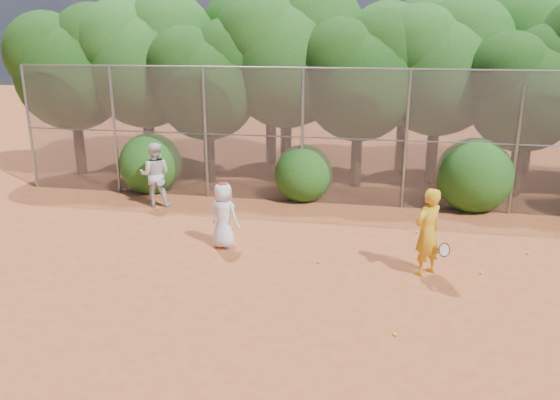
# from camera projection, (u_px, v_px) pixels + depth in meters

# --- Properties ---
(ground) EXTENTS (80.00, 80.00, 0.00)m
(ground) POSITION_uv_depth(u_px,v_px,m) (305.00, 291.00, 10.90)
(ground) COLOR #A84D26
(ground) RESTS_ON ground
(fence_back) EXTENTS (20.05, 0.09, 4.03)m
(fence_back) POSITION_uv_depth(u_px,v_px,m) (332.00, 136.00, 15.96)
(fence_back) COLOR gray
(fence_back) RESTS_ON ground
(tree_0) EXTENTS (4.38, 3.81, 6.00)m
(tree_0) POSITION_uv_depth(u_px,v_px,m) (73.00, 64.00, 19.02)
(tree_0) COLOR black
(tree_0) RESTS_ON ground
(tree_1) EXTENTS (4.64, 4.03, 6.35)m
(tree_1) POSITION_uv_depth(u_px,v_px,m) (145.00, 57.00, 18.97)
(tree_1) COLOR black
(tree_1) RESTS_ON ground
(tree_2) EXTENTS (3.99, 3.47, 5.47)m
(tree_2) POSITION_uv_depth(u_px,v_px,m) (208.00, 76.00, 18.02)
(tree_2) COLOR black
(tree_2) RESTS_ON ground
(tree_3) EXTENTS (4.89, 4.26, 6.70)m
(tree_3) POSITION_uv_depth(u_px,v_px,m) (288.00, 51.00, 18.28)
(tree_3) COLOR black
(tree_3) RESTS_ON ground
(tree_4) EXTENTS (4.19, 3.64, 5.73)m
(tree_4) POSITION_uv_depth(u_px,v_px,m) (362.00, 72.00, 17.44)
(tree_4) COLOR black
(tree_4) RESTS_ON ground
(tree_5) EXTENTS (4.51, 3.92, 6.17)m
(tree_5) POSITION_uv_depth(u_px,v_px,m) (441.00, 62.00, 17.66)
(tree_5) COLOR black
(tree_5) RESTS_ON ground
(tree_6) EXTENTS (3.86, 3.36, 5.29)m
(tree_6) POSITION_uv_depth(u_px,v_px,m) (528.00, 84.00, 16.43)
(tree_6) COLOR black
(tree_6) RESTS_ON ground
(tree_9) EXTENTS (4.83, 4.20, 6.62)m
(tree_9) POSITION_uv_depth(u_px,v_px,m) (146.00, 50.00, 21.26)
(tree_9) COLOR black
(tree_9) RESTS_ON ground
(tree_10) EXTENTS (5.15, 4.48, 7.06)m
(tree_10) POSITION_uv_depth(u_px,v_px,m) (273.00, 42.00, 20.46)
(tree_10) COLOR black
(tree_10) RESTS_ON ground
(tree_11) EXTENTS (4.64, 4.03, 6.35)m
(tree_11) POSITION_uv_depth(u_px,v_px,m) (408.00, 56.00, 19.31)
(tree_11) COLOR black
(tree_11) RESTS_ON ground
(tree_12) EXTENTS (5.02, 4.37, 6.88)m
(tree_12) POSITION_uv_depth(u_px,v_px,m) (541.00, 46.00, 18.96)
(tree_12) COLOR black
(tree_12) RESTS_ON ground
(bush_0) EXTENTS (2.00, 2.00, 2.00)m
(bush_0) POSITION_uv_depth(u_px,v_px,m) (150.00, 161.00, 17.61)
(bush_0) COLOR #1C4F13
(bush_0) RESTS_ON ground
(bush_1) EXTENTS (1.80, 1.80, 1.80)m
(bush_1) POSITION_uv_depth(u_px,v_px,m) (303.00, 171.00, 16.74)
(bush_1) COLOR #1C4F13
(bush_1) RESTS_ON ground
(bush_2) EXTENTS (2.20, 2.20, 2.20)m
(bush_2) POSITION_uv_depth(u_px,v_px,m) (474.00, 172.00, 15.77)
(bush_2) COLOR #1C4F13
(bush_2) RESTS_ON ground
(player_yellow) EXTENTS (0.91, 0.81, 1.90)m
(player_yellow) POSITION_uv_depth(u_px,v_px,m) (427.00, 232.00, 11.43)
(player_yellow) COLOR gold
(player_yellow) RESTS_ON ground
(player_teen) EXTENTS (0.90, 0.74, 1.62)m
(player_teen) POSITION_uv_depth(u_px,v_px,m) (224.00, 215.00, 12.95)
(player_teen) COLOR white
(player_teen) RESTS_ON ground
(player_white) EXTENTS (1.04, 0.88, 1.90)m
(player_white) POSITION_uv_depth(u_px,v_px,m) (155.00, 174.00, 16.11)
(player_white) COLOR silver
(player_white) RESTS_ON ground
(ball_0) EXTENTS (0.07, 0.07, 0.07)m
(ball_0) POSITION_uv_depth(u_px,v_px,m) (481.00, 273.00, 11.64)
(ball_0) COLOR #BDD326
(ball_0) RESTS_ON ground
(ball_1) EXTENTS (0.07, 0.07, 0.07)m
(ball_1) POSITION_uv_depth(u_px,v_px,m) (417.00, 232.00, 14.03)
(ball_1) COLOR #BDD326
(ball_1) RESTS_ON ground
(ball_2) EXTENTS (0.07, 0.07, 0.07)m
(ball_2) POSITION_uv_depth(u_px,v_px,m) (395.00, 334.00, 9.26)
(ball_2) COLOR #BDD326
(ball_2) RESTS_ON ground
(ball_4) EXTENTS (0.07, 0.07, 0.07)m
(ball_4) POSITION_uv_depth(u_px,v_px,m) (319.00, 262.00, 12.21)
(ball_4) COLOR #BDD326
(ball_4) RESTS_ON ground
(ball_5) EXTENTS (0.07, 0.07, 0.07)m
(ball_5) POSITION_uv_depth(u_px,v_px,m) (528.00, 253.00, 12.70)
(ball_5) COLOR #BDD326
(ball_5) RESTS_ON ground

